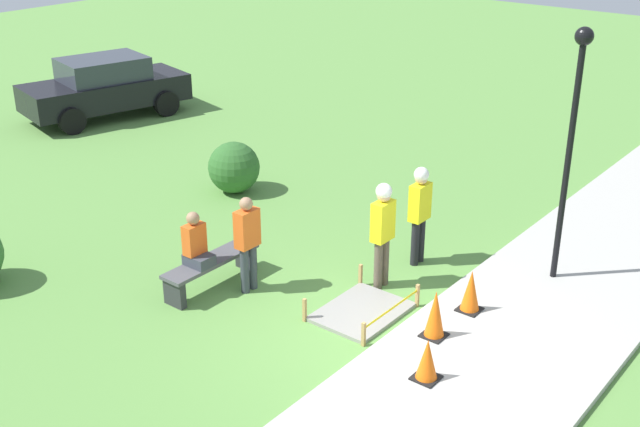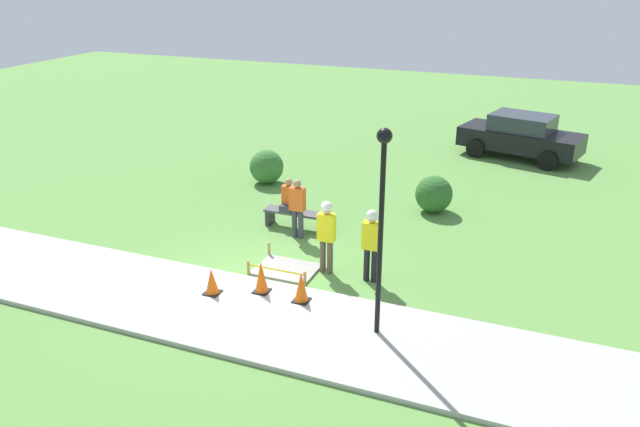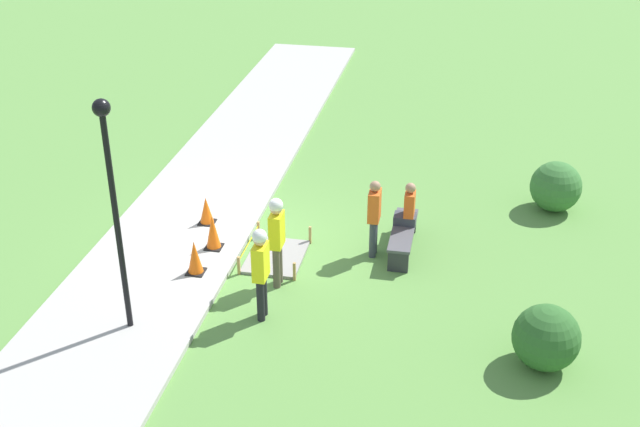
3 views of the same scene
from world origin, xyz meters
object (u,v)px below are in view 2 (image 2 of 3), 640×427
worker_supervisor (371,239)px  bystander_in_orange_shirt (297,205)px  park_bench (296,216)px  worker_assistant (326,231)px  person_seated_on_bench (288,198)px  traffic_cone_sidewalk_edge (301,287)px  traffic_cone_far_patch (261,277)px  traffic_cone_near_patch (212,281)px  lamppost_near (382,205)px  parked_car_black (521,136)px

worker_supervisor → bystander_in_orange_shirt: bearing=147.5°
park_bench → worker_assistant: (1.72, -2.15, 0.73)m
person_seated_on_bench → park_bench: bearing=-11.1°
traffic_cone_sidewalk_edge → park_bench: traffic_cone_sidewalk_edge is taller
traffic_cone_sidewalk_edge → park_bench: size_ratio=0.37×
traffic_cone_far_patch → bystander_in_orange_shirt: bystander_in_orange_shirt is taller
traffic_cone_near_patch → lamppost_near: size_ratio=0.15×
traffic_cone_far_patch → traffic_cone_sidewalk_edge: (0.97, -0.04, -0.03)m
traffic_cone_sidewalk_edge → bystander_in_orange_shirt: bystander_in_orange_shirt is taller
traffic_cone_near_patch → traffic_cone_far_patch: size_ratio=0.82×
park_bench → parked_car_black: (5.01, 9.16, 0.49)m
traffic_cone_near_patch → lamppost_near: lamppost_near is taller
park_bench → worker_supervisor: size_ratio=1.03×
park_bench → person_seated_on_bench: size_ratio=2.03×
person_seated_on_bench → parked_car_black: (5.26, 9.11, -0.01)m
park_bench → lamppost_near: (3.61, -4.29, 2.41)m
bystander_in_orange_shirt → lamppost_near: size_ratio=0.40×
worker_supervisor → lamppost_near: (0.81, -2.12, 1.71)m
parked_car_black → lamppost_near: bearing=-82.0°
worker_supervisor → parked_car_black: worker_supervisor is taller
traffic_cone_sidewalk_edge → lamppost_near: lamppost_near is taller
traffic_cone_near_patch → worker_supervisor: size_ratio=0.34×
traffic_cone_near_patch → worker_assistant: 2.84m
traffic_cone_near_patch → parked_car_black: (5.17, 13.32, 0.44)m
traffic_cone_near_patch → lamppost_near: 4.45m
park_bench → bystander_in_orange_shirt: 0.84m
worker_supervisor → parked_car_black: 11.54m
park_bench → bystander_in_orange_shirt: size_ratio=1.12×
park_bench → worker_assistant: bearing=-51.3°
traffic_cone_near_patch → traffic_cone_sidewalk_edge: traffic_cone_sidewalk_edge is taller
lamppost_near → parked_car_black: size_ratio=0.88×
person_seated_on_bench → worker_supervisor: size_ratio=0.51×
worker_assistant → bystander_in_orange_shirt: 2.15m
worker_supervisor → lamppost_near: 2.84m
park_bench → lamppost_near: 6.10m
traffic_cone_far_patch → worker_assistant: 1.90m
traffic_cone_far_patch → worker_supervisor: worker_supervisor is taller
park_bench → lamppost_near: lamppost_near is taller
traffic_cone_near_patch → traffic_cone_far_patch: traffic_cone_far_patch is taller
park_bench → worker_supervisor: (2.80, -2.16, 0.70)m
worker_supervisor → lamppost_near: size_ratio=0.43×
worker_assistant → traffic_cone_sidewalk_edge: bearing=-88.1°
traffic_cone_sidewalk_edge → worker_assistant: size_ratio=0.37×
bystander_in_orange_shirt → lamppost_near: 5.33m
person_seated_on_bench → worker_assistant: 2.97m
park_bench → bystander_in_orange_shirt: (0.28, -0.56, 0.56)m
worker_supervisor → bystander_in_orange_shirt: 2.99m
person_seated_on_bench → lamppost_near: (3.87, -4.34, 1.91)m
bystander_in_orange_shirt → parked_car_black: parked_car_black is taller
lamppost_near → worker_assistant: bearing=131.5°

